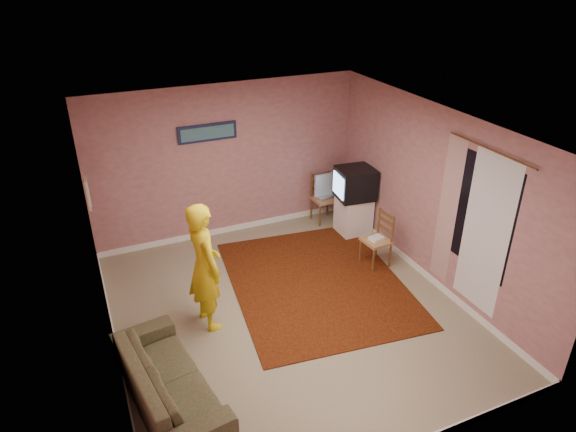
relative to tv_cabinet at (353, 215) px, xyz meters
name	(u,v)px	position (x,y,z in m)	size (l,w,h in m)	color
ground	(288,311)	(-1.95, -1.61, -0.33)	(5.00, 5.00, 0.00)	gray
wall_back	(227,162)	(-1.95, 0.89, 0.97)	(4.50, 0.02, 2.60)	tan
wall_front	(405,356)	(-1.95, -4.11, 0.97)	(4.50, 0.02, 2.60)	tan
wall_left	(100,268)	(-4.20, -1.61, 0.97)	(0.02, 5.00, 2.60)	tan
wall_right	(434,197)	(0.30, -1.61, 0.97)	(0.02, 5.00, 2.60)	tan
ceiling	(288,128)	(-1.95, -1.61, 2.27)	(4.50, 5.00, 0.02)	white
baseboard_back	(231,229)	(-1.95, 0.88, -0.28)	(4.50, 0.02, 0.10)	white
baseboard_left	(118,355)	(-4.19, -1.61, -0.28)	(0.02, 5.00, 0.10)	white
baseboard_right	(423,272)	(0.29, -1.61, -0.28)	(0.02, 5.00, 0.10)	white
window	(480,215)	(0.29, -2.51, 1.12)	(0.01, 1.10, 1.50)	black
curtain_sheer	(485,234)	(0.28, -2.66, 0.92)	(0.01, 0.75, 2.10)	white
curtain_floral	(448,211)	(0.26, -1.96, 0.92)	(0.01, 0.35, 2.10)	beige
curtain_rod	(490,149)	(0.25, -2.51, 1.99)	(0.02, 0.02, 1.40)	brown
picture_back	(207,133)	(-2.25, 0.85, 1.52)	(0.95, 0.04, 0.28)	#161B3C
picture_left	(87,191)	(-4.17, -0.01, 1.22)	(0.04, 0.38, 0.42)	#CFB38E
area_rug	(316,282)	(-1.29, -1.15, -0.33)	(2.42, 3.03, 0.02)	black
tv_cabinet	(353,215)	(0.00, 0.00, 0.00)	(0.52, 0.48, 0.67)	white
crt_tv	(355,183)	(-0.01, 0.00, 0.60)	(0.67, 0.61, 0.53)	black
chair_a	(324,194)	(-0.27, 0.59, 0.21)	(0.41, 0.40, 0.48)	tan
dvd_player	(324,197)	(-0.27, 0.59, 0.15)	(0.32, 0.23, 0.05)	#BBBBC0
blue_throw	(325,185)	(-0.27, 0.59, 0.38)	(0.39, 0.05, 0.41)	#8ABCE3
chair_b	(377,234)	(-0.22, -1.06, 0.20)	(0.41, 0.43, 0.48)	tan
game_console	(376,238)	(-0.22, -1.06, 0.14)	(0.21, 0.15, 0.04)	white
sofa	(168,379)	(-3.75, -2.49, -0.06)	(1.89, 0.74, 0.55)	brown
person	(205,266)	(-2.99, -1.39, 0.54)	(0.64, 0.42, 1.75)	yellow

